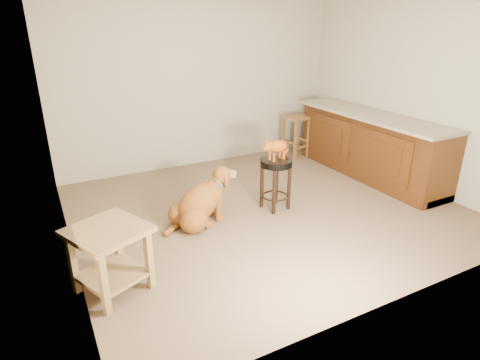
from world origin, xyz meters
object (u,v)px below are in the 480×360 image
side_table (110,250)px  wood_stool (296,136)px  tabby_kitten (276,147)px  padded_stool (276,174)px  golden_retriever (199,204)px

side_table → wood_stool: bearing=33.2°
tabby_kitten → side_table: bearing=-168.5°
side_table → tabby_kitten: tabby_kitten is taller
padded_stool → wood_stool: bearing=48.2°
wood_stool → side_table: size_ratio=0.93×
padded_stool → tabby_kitten: size_ratio=1.40×
wood_stool → golden_retriever: size_ratio=0.69×
wood_stool → tabby_kitten: (-1.39, -1.55, 0.43)m
padded_stool → golden_retriever: padded_stool is taller
wood_stool → golden_retriever: bearing=-147.6°
padded_stool → wood_stool: size_ratio=0.90×
golden_retriever → tabby_kitten: bearing=-17.2°
side_table → tabby_kitten: (2.10, 0.74, 0.40)m
side_table → padded_stool: bearing=19.3°
side_table → tabby_kitten: bearing=19.4°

